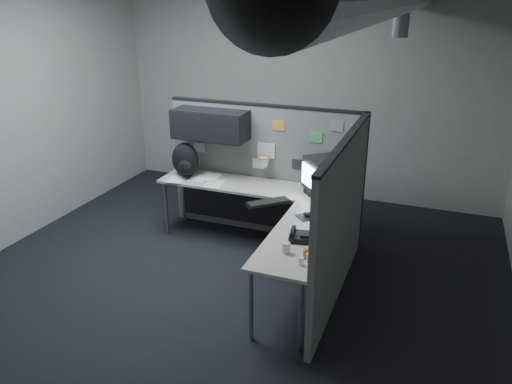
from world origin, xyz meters
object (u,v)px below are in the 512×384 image
at_px(monitor, 325,176).
at_px(phone, 299,236).
at_px(keyboard, 269,203).
at_px(backpack, 185,161).
at_px(desk, 265,206).

relative_size(monitor, phone, 2.31).
distance_m(keyboard, backpack, 1.35).
relative_size(desk, monitor, 4.32).
distance_m(monitor, phone, 1.16).
relative_size(desk, backpack, 5.49).
height_order(desk, keyboard, keyboard).
distance_m(phone, backpack, 2.12).
bearing_deg(keyboard, phone, -50.40).
bearing_deg(desk, backpack, 167.09).
bearing_deg(backpack, desk, -18.53).
xyz_separation_m(monitor, keyboard, (-0.48, -0.48, -0.20)).
height_order(monitor, keyboard, monitor).
xyz_separation_m(monitor, phone, (0.05, -1.14, -0.19)).
bearing_deg(backpack, keyboard, -26.31).
relative_size(monitor, backpack, 1.27).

